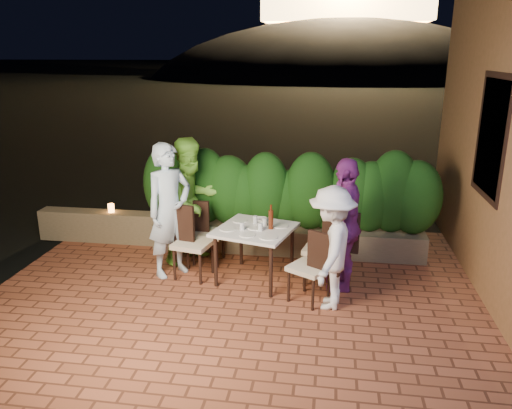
% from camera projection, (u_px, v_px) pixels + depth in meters
% --- Properties ---
extents(ground, '(400.00, 400.00, 0.00)m').
position_uv_depth(ground, '(250.00, 326.00, 5.74)').
color(ground, black).
rests_on(ground, ground).
extents(terrace_floor, '(7.00, 6.00, 0.15)m').
position_uv_depth(terrace_floor, '(257.00, 309.00, 6.23)').
color(terrace_floor, brown).
rests_on(terrace_floor, ground).
extents(window_pane, '(0.08, 1.00, 1.40)m').
position_uv_depth(window_pane, '(494.00, 137.00, 6.16)').
color(window_pane, black).
rests_on(window_pane, building_wall).
extents(window_frame, '(0.06, 1.15, 1.55)m').
position_uv_depth(window_frame, '(493.00, 137.00, 6.16)').
color(window_frame, black).
rests_on(window_frame, building_wall).
extents(planter, '(4.20, 0.55, 0.40)m').
position_uv_depth(planter, '(286.00, 239.00, 7.82)').
color(planter, brown).
rests_on(planter, ground).
extents(hedge, '(4.00, 0.70, 1.10)m').
position_uv_depth(hedge, '(287.00, 193.00, 7.60)').
color(hedge, '#174412').
rests_on(hedge, planter).
extents(parapet, '(2.20, 0.30, 0.50)m').
position_uv_depth(parapet, '(105.00, 226.00, 8.23)').
color(parapet, brown).
rests_on(parapet, ground).
extents(hill, '(52.00, 40.00, 22.00)m').
position_uv_depth(hill, '(341.00, 110.00, 63.35)').
color(hill, black).
rests_on(hill, ground).
extents(dining_table, '(1.17, 1.17, 0.75)m').
position_uv_depth(dining_table, '(255.00, 254.00, 6.77)').
color(dining_table, white).
rests_on(dining_table, ground).
extents(plate_nw, '(0.21, 0.21, 0.01)m').
position_uv_depth(plate_nw, '(228.00, 229.00, 6.61)').
color(plate_nw, white).
rests_on(plate_nw, dining_table).
extents(plate_sw, '(0.20, 0.20, 0.01)m').
position_uv_depth(plate_sw, '(240.00, 221.00, 6.94)').
color(plate_sw, white).
rests_on(plate_sw, dining_table).
extents(plate_ne, '(0.24, 0.24, 0.01)m').
position_uv_depth(plate_ne, '(268.00, 237.00, 6.32)').
color(plate_ne, white).
rests_on(plate_ne, dining_table).
extents(plate_se, '(0.23, 0.23, 0.01)m').
position_uv_depth(plate_se, '(280.00, 226.00, 6.74)').
color(plate_se, white).
rests_on(plate_se, dining_table).
extents(plate_centre, '(0.24, 0.24, 0.01)m').
position_uv_depth(plate_centre, '(256.00, 227.00, 6.67)').
color(plate_centre, white).
rests_on(plate_centre, dining_table).
extents(plate_front, '(0.21, 0.21, 0.01)m').
position_uv_depth(plate_front, '(247.00, 235.00, 6.40)').
color(plate_front, white).
rests_on(plate_front, dining_table).
extents(glass_nw, '(0.06, 0.06, 0.10)m').
position_uv_depth(glass_nw, '(242.00, 226.00, 6.57)').
color(glass_nw, silver).
rests_on(glass_nw, dining_table).
extents(glass_sw, '(0.06, 0.06, 0.11)m').
position_uv_depth(glass_sw, '(255.00, 220.00, 6.83)').
color(glass_sw, silver).
rests_on(glass_sw, dining_table).
extents(glass_ne, '(0.06, 0.06, 0.11)m').
position_uv_depth(glass_ne, '(260.00, 227.00, 6.54)').
color(glass_ne, silver).
rests_on(glass_ne, dining_table).
extents(glass_se, '(0.06, 0.06, 0.11)m').
position_uv_depth(glass_se, '(265.00, 222.00, 6.74)').
color(glass_se, silver).
rests_on(glass_se, dining_table).
extents(beer_bottle, '(0.06, 0.06, 0.33)m').
position_uv_depth(beer_bottle, '(271.00, 217.00, 6.59)').
color(beer_bottle, '#511E0D').
rests_on(beer_bottle, dining_table).
extents(bowl, '(0.20, 0.20, 0.05)m').
position_uv_depth(bowl, '(260.00, 220.00, 6.92)').
color(bowl, white).
rests_on(bowl, dining_table).
extents(chair_left_front, '(0.56, 0.56, 1.03)m').
position_uv_depth(chair_left_front, '(193.00, 242.00, 6.82)').
color(chair_left_front, black).
rests_on(chair_left_front, ground).
extents(chair_left_back, '(0.45, 0.45, 0.94)m').
position_uv_depth(chair_left_back, '(208.00, 232.00, 7.34)').
color(chair_left_back, black).
rests_on(chair_left_back, ground).
extents(chair_right_front, '(0.60, 0.60, 0.95)m').
position_uv_depth(chair_right_front, '(309.00, 266.00, 6.16)').
color(chair_right_front, black).
rests_on(chair_right_front, ground).
extents(chair_right_back, '(0.57, 0.57, 1.04)m').
position_uv_depth(chair_right_back, '(323.00, 247.00, 6.63)').
color(chair_right_back, black).
rests_on(chair_right_back, ground).
extents(diner_blue, '(0.78, 0.81, 1.87)m').
position_uv_depth(diner_blue, '(170.00, 210.00, 6.81)').
color(diner_blue, silver).
rests_on(diner_blue, ground).
extents(diner_green, '(1.10, 1.14, 1.86)m').
position_uv_depth(diner_green, '(192.00, 201.00, 7.27)').
color(diner_green, '#7DD041').
rests_on(diner_green, ground).
extents(diner_white, '(0.70, 1.06, 1.52)m').
position_uv_depth(diner_white, '(331.00, 248.00, 5.96)').
color(diner_white, white).
rests_on(diner_white, ground).
extents(diner_purple, '(0.47, 1.04, 1.75)m').
position_uv_depth(diner_purple, '(345.00, 224.00, 6.42)').
color(diner_purple, '#7D2A7E').
rests_on(diner_purple, ground).
extents(parapet_lamp, '(0.10, 0.10, 0.14)m').
position_uv_depth(parapet_lamp, '(111.00, 208.00, 8.12)').
color(parapet_lamp, orange).
rests_on(parapet_lamp, parapet).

